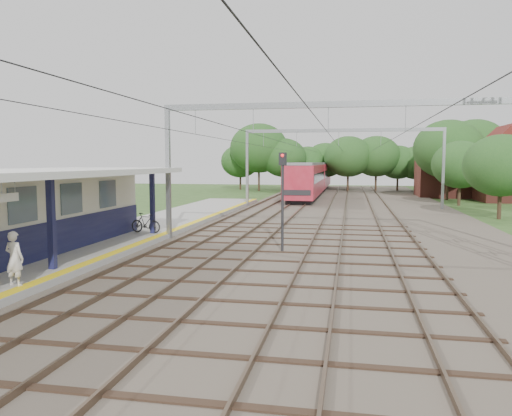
# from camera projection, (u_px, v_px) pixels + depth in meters

# --- Properties ---
(ground) EXTENTS (160.00, 160.00, 0.00)m
(ground) POSITION_uv_depth(u_px,v_px,m) (140.00, 355.00, 10.56)
(ground) COLOR #2D4C1E
(ground) RESTS_ON ground
(ballast_bed) EXTENTS (18.00, 90.00, 0.10)m
(ballast_bed) POSITION_uv_depth(u_px,v_px,m) (346.00, 214.00, 39.15)
(ballast_bed) COLOR #473D33
(ballast_bed) RESTS_ON ground
(platform) EXTENTS (5.00, 52.00, 0.35)m
(platform) POSITION_uv_depth(u_px,v_px,m) (116.00, 238.00, 25.64)
(platform) COLOR gray
(platform) RESTS_ON ground
(yellow_stripe) EXTENTS (0.45, 52.00, 0.01)m
(yellow_stripe) POSITION_uv_depth(u_px,v_px,m) (157.00, 236.00, 25.20)
(yellow_stripe) COLOR yellow
(yellow_stripe) RESTS_ON platform
(canopy) EXTENTS (6.40, 20.00, 3.44)m
(canopy) POSITION_uv_depth(u_px,v_px,m) (1.00, 175.00, 17.55)
(canopy) COLOR #13153E
(canopy) RESTS_ON platform
(rail_tracks) EXTENTS (11.80, 88.00, 0.15)m
(rail_tracks) POSITION_uv_depth(u_px,v_px,m) (314.00, 211.00, 39.61)
(rail_tracks) COLOR brown
(rail_tracks) RESTS_ON ballast_bed
(catenary_system) EXTENTS (17.22, 88.00, 7.00)m
(catenary_system) POSITION_uv_depth(u_px,v_px,m) (338.00, 141.00, 34.15)
(catenary_system) COLOR gray
(catenary_system) RESTS_ON ground
(tree_band) EXTENTS (31.72, 30.88, 8.82)m
(tree_band) POSITION_uv_depth(u_px,v_px,m) (348.00, 156.00, 65.26)
(tree_band) COLOR #382619
(tree_band) RESTS_ON ground
(house_far) EXTENTS (8.00, 6.12, 8.66)m
(house_far) POSITION_uv_depth(u_px,v_px,m) (453.00, 169.00, 58.13)
(house_far) COLOR brown
(house_far) RESTS_ON ground
(person) EXTENTS (0.64, 0.45, 1.67)m
(person) POSITION_uv_depth(u_px,v_px,m) (14.00, 259.00, 15.01)
(person) COLOR silver
(person) RESTS_ON platform
(bicycle) EXTENTS (1.82, 0.78, 1.06)m
(bicycle) POSITION_uv_depth(u_px,v_px,m) (146.00, 223.00, 26.33)
(bicycle) COLOR black
(bicycle) RESTS_ON platform
(train) EXTENTS (3.00, 37.37, 3.94)m
(train) POSITION_uv_depth(u_px,v_px,m) (313.00, 177.00, 63.66)
(train) COLOR black
(train) RESTS_ON ballast_bed
(signal_post) EXTENTS (0.35, 0.31, 4.51)m
(signal_post) POSITION_uv_depth(u_px,v_px,m) (283.00, 189.00, 22.13)
(signal_post) COLOR black
(signal_post) RESTS_ON ground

